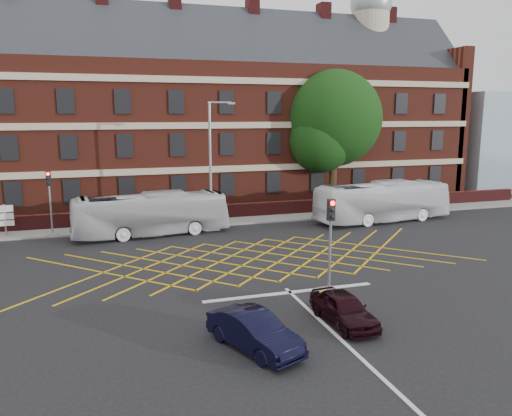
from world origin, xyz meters
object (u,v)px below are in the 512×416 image
object	(u,v)px
bus_left	(151,214)
street_lamp	(212,187)
traffic_light_near	(330,255)
utility_cabinet	(327,302)
deciduous_tree	(333,125)
traffic_light_far	(51,210)
car_maroon	(344,308)
bus_right	(383,202)
car_navy	(254,331)
direction_signs	(4,217)

from	to	relation	value
bus_left	street_lamp	xyz separation A→B (m)	(4.20, 0.41, 1.56)
traffic_light_near	utility_cabinet	bearing A→B (deg)	-118.05
deciduous_tree	traffic_light_far	bearing A→B (deg)	-167.04
deciduous_tree	traffic_light_near	size ratio (longest dim) A/B	2.73
car_maroon	traffic_light_near	distance (m)	3.48
bus_left	utility_cabinet	bearing A→B (deg)	-165.39
deciduous_tree	street_lamp	xyz separation A→B (m)	(-12.13, -6.47, -3.97)
bus_left	utility_cabinet	distance (m)	16.30
bus_right	deciduous_tree	world-z (taller)	deciduous_tree
car_navy	utility_cabinet	distance (m)	4.41
bus_right	utility_cabinet	world-z (taller)	bus_right
street_lamp	direction_signs	xyz separation A→B (m)	(-13.29, 1.71, -1.60)
bus_right	car_navy	size ratio (longest dim) A/B	2.75
bus_right	car_navy	distance (m)	22.69
bus_right	direction_signs	world-z (taller)	bus_right
car_maroon	utility_cabinet	distance (m)	1.29
bus_left	car_maroon	distance (m)	17.52
traffic_light_far	bus_left	bearing A→B (deg)	-15.19
bus_left	car_maroon	xyz separation A→B (m)	(5.59, -16.58, -0.80)
utility_cabinet	street_lamp	bearing A→B (deg)	94.65
bus_left	car_navy	size ratio (longest dim) A/B	2.62
car_navy	bus_right	bearing A→B (deg)	25.30
car_maroon	utility_cabinet	size ratio (longest dim) A/B	4.30
bus_right	car_navy	world-z (taller)	bus_right
traffic_light_near	utility_cabinet	world-z (taller)	traffic_light_near
bus_left	car_navy	distance (m)	17.68
bus_left	traffic_light_far	distance (m)	6.47
deciduous_tree	direction_signs	world-z (taller)	deciduous_tree
direction_signs	utility_cabinet	size ratio (longest dim) A/B	2.65
bus_left	street_lamp	bearing A→B (deg)	-89.47
traffic_light_far	street_lamp	bearing A→B (deg)	-6.98
bus_right	direction_signs	size ratio (longest dim) A/B	4.84
traffic_light_near	traffic_light_far	distance (m)	19.76
car_maroon	deciduous_tree	bearing A→B (deg)	62.17
street_lamp	direction_signs	world-z (taller)	street_lamp
car_navy	traffic_light_near	xyz separation A→B (m)	(4.77, 4.15, 1.13)
car_navy	traffic_light_far	xyz separation A→B (m)	(-7.95, 19.28, 1.13)
traffic_light_far	direction_signs	bearing A→B (deg)	171.43
car_navy	street_lamp	xyz separation A→B (m)	(2.49, 18.00, 2.34)
bus_left	deciduous_tree	xyz separation A→B (m)	(16.33, 6.89, 5.53)
direction_signs	utility_cabinet	bearing A→B (deg)	-50.12
bus_right	traffic_light_near	distance (m)	16.41
car_maroon	traffic_light_far	xyz separation A→B (m)	(-11.83, 18.28, 1.16)
car_navy	street_lamp	world-z (taller)	street_lamp
direction_signs	utility_cabinet	distance (m)	22.74
car_maroon	deciduous_tree	size ratio (longest dim) A/B	0.31
deciduous_tree	direction_signs	bearing A→B (deg)	-169.38
bus_left	utility_cabinet	world-z (taller)	bus_left
street_lamp	direction_signs	bearing A→B (deg)	172.68
car_navy	direction_signs	distance (m)	22.48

